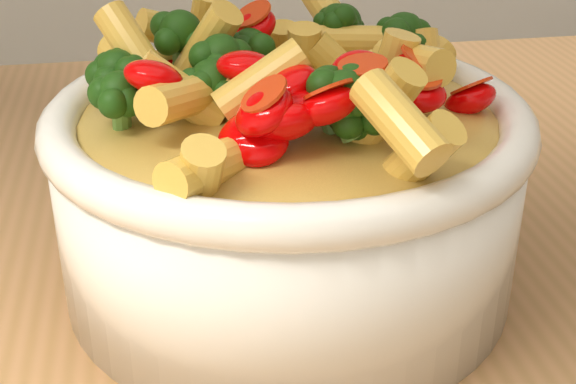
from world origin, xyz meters
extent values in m
cube|color=#AC7749|center=(0.00, 0.00, 0.88)|extent=(1.20, 0.80, 0.04)
cylinder|color=white|center=(0.05, -0.03, 0.95)|extent=(0.25, 0.25, 0.10)
ellipsoid|color=white|center=(0.05, -0.03, 0.92)|extent=(0.23, 0.23, 0.04)
torus|color=white|center=(0.05, -0.03, 1.00)|extent=(0.26, 0.26, 0.02)
ellipsoid|color=#F0BD51|center=(0.05, -0.03, 1.00)|extent=(0.22, 0.22, 0.03)
camera|label=1|loc=(-0.01, -0.42, 1.16)|focal=50.00mm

